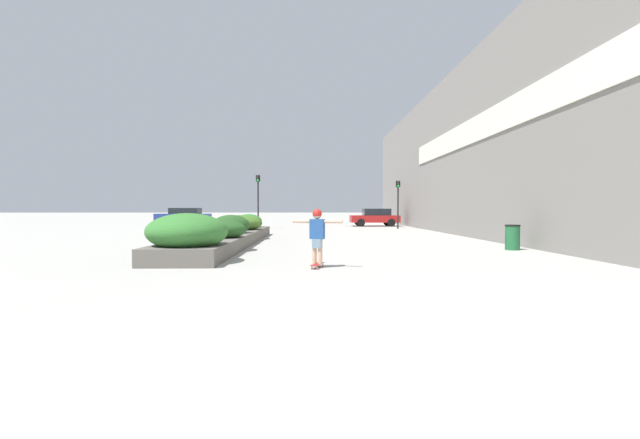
% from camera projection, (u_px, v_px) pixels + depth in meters
% --- Properties ---
extents(ground_plane, '(300.00, 300.00, 0.00)m').
position_uv_depth(ground_plane, '(424.00, 359.00, 4.05)').
color(ground_plane, '#A3A099').
extents(building_wall_right, '(0.67, 45.88, 9.05)m').
position_uv_depth(building_wall_right, '(459.00, 152.00, 23.37)').
color(building_wall_right, gray).
rests_on(building_wall_right, ground_plane).
extents(planter_box, '(2.16, 13.56, 1.31)m').
position_uv_depth(planter_box, '(226.00, 232.00, 16.34)').
color(planter_box, '#605B54').
rests_on(planter_box, ground_plane).
extents(skateboard, '(0.37, 0.73, 0.09)m').
position_uv_depth(skateboard, '(317.00, 265.00, 10.27)').
color(skateboard, maroon).
rests_on(skateboard, ground_plane).
extents(skateboarder, '(1.21, 0.44, 1.32)m').
position_uv_depth(skateboarder, '(317.00, 231.00, 10.24)').
color(skateboarder, tan).
rests_on(skateboarder, skateboard).
extents(trash_bin, '(0.50, 0.50, 0.87)m').
position_uv_depth(trash_bin, '(512.00, 237.00, 14.69)').
color(trash_bin, '#1E5B33').
rests_on(trash_bin, ground_plane).
extents(car_leftmost, '(3.89, 2.06, 1.42)m').
position_uv_depth(car_leftmost, '(375.00, 217.00, 34.66)').
color(car_leftmost, maroon).
rests_on(car_leftmost, ground_plane).
extents(car_center_left, '(4.38, 1.87, 1.48)m').
position_uv_depth(car_center_left, '(184.00, 216.00, 36.04)').
color(car_center_left, navy).
rests_on(car_center_left, ground_plane).
extents(traffic_light_left, '(0.28, 0.30, 3.79)m').
position_uv_depth(traffic_light_left, '(258.00, 193.00, 30.18)').
color(traffic_light_left, black).
rests_on(traffic_light_left, ground_plane).
extents(traffic_light_right, '(0.28, 0.30, 3.39)m').
position_uv_depth(traffic_light_right, '(398.00, 196.00, 30.09)').
color(traffic_light_right, black).
rests_on(traffic_light_right, ground_plane).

